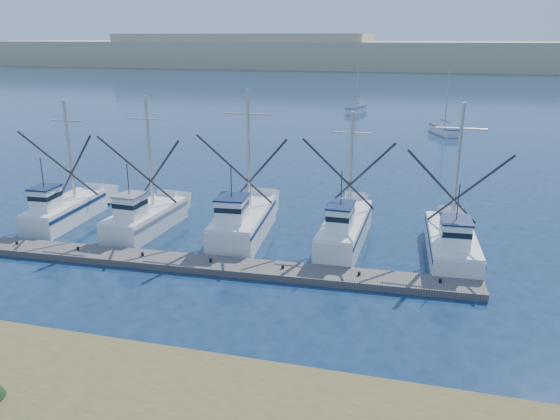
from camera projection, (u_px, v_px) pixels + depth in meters
The scene contains 6 objects.
ground at pixel (319, 334), 23.15m from camera, with size 500.00×500.00×0.00m, color #0D243A.
floating_dock at pixel (211, 265), 29.60m from camera, with size 28.39×1.89×0.38m, color #5B5651.
dune_ridge at pixel (420, 55), 215.03m from camera, with size 360.00×60.00×10.00m, color tan.
trawler_fleet at pixel (252, 225), 33.61m from camera, with size 27.82×8.54×9.01m.
sailboat_near at pixel (444, 130), 70.37m from camera, with size 3.95×6.05×8.10m.
sailboat_far at pixel (356, 110), 90.01m from camera, with size 2.89×6.28×8.10m.
Camera 1 is at (3.63, -20.20, 12.05)m, focal length 35.00 mm.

